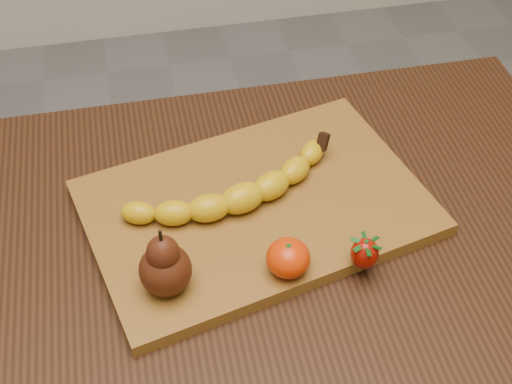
{
  "coord_description": "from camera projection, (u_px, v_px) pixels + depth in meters",
  "views": [
    {
      "loc": [
        -0.13,
        -0.59,
        1.48
      ],
      "look_at": [
        0.01,
        0.07,
        0.8
      ],
      "focal_mm": 50.0,
      "sensor_mm": 36.0,
      "label": 1
    }
  ],
  "objects": [
    {
      "name": "mandarin",
      "position": [
        288.0,
        258.0,
        0.87
      ],
      "size": [
        0.07,
        0.07,
        0.05
      ],
      "primitive_type": "ellipsoid",
      "rotation": [
        0.0,
        0.0,
        0.31
      ],
      "color": "red",
      "rests_on": "cutting_board"
    },
    {
      "name": "banana",
      "position": [
        242.0,
        198.0,
        0.95
      ],
      "size": [
        0.27,
        0.13,
        0.04
      ],
      "primitive_type": null,
      "rotation": [
        0.0,
        0.0,
        0.26
      ],
      "color": "#CAA109",
      "rests_on": "cutting_board"
    },
    {
      "name": "pear",
      "position": [
        164.0,
        260.0,
        0.83
      ],
      "size": [
        0.08,
        0.08,
        0.1
      ],
      "primitive_type": null,
      "rotation": [
        0.0,
        0.0,
        0.24
      ],
      "color": "#40180A",
      "rests_on": "cutting_board"
    },
    {
      "name": "cutting_board",
      "position": [
        256.0,
        207.0,
        0.98
      ],
      "size": [
        0.51,
        0.39,
        0.02
      ],
      "primitive_type": "cube",
      "rotation": [
        0.0,
        0.0,
        0.23
      ],
      "color": "brown",
      "rests_on": "table"
    },
    {
      "name": "table",
      "position": [
        258.0,
        295.0,
        1.0
      ],
      "size": [
        1.0,
        0.7,
        0.76
      ],
      "color": "black",
      "rests_on": "ground"
    },
    {
      "name": "strawberry",
      "position": [
        365.0,
        253.0,
        0.88
      ],
      "size": [
        0.05,
        0.05,
        0.04
      ],
      "primitive_type": null,
      "rotation": [
        0.0,
        0.0,
        0.41
      ],
      "color": "#890C03",
      "rests_on": "cutting_board"
    }
  ]
}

